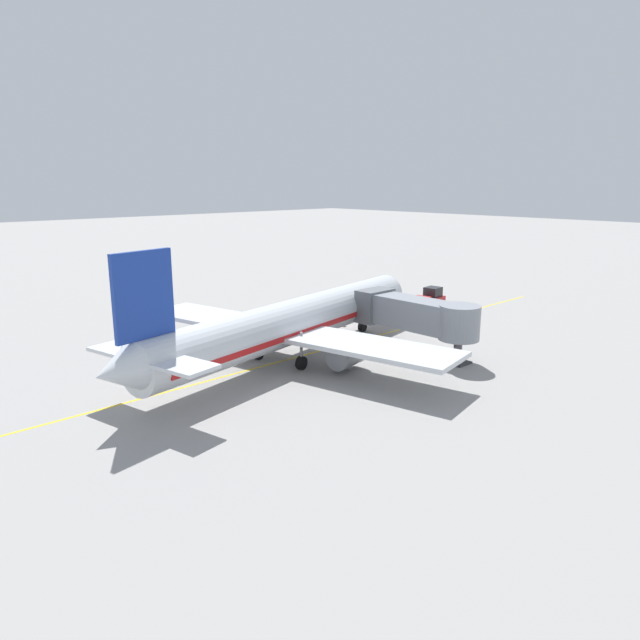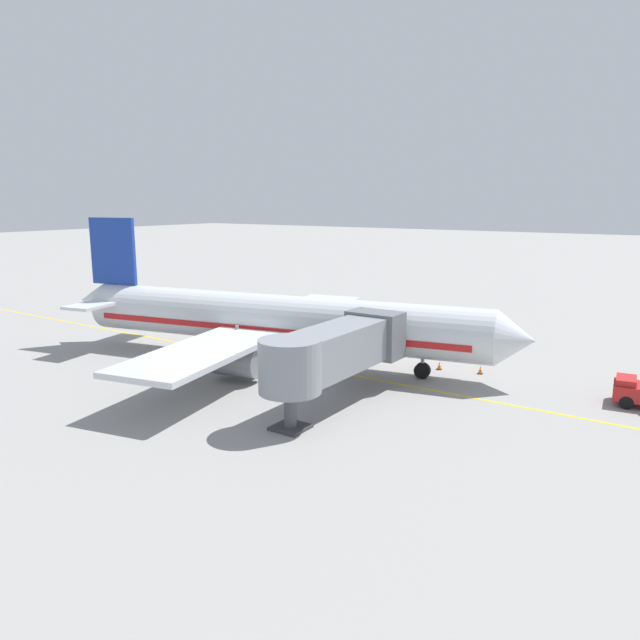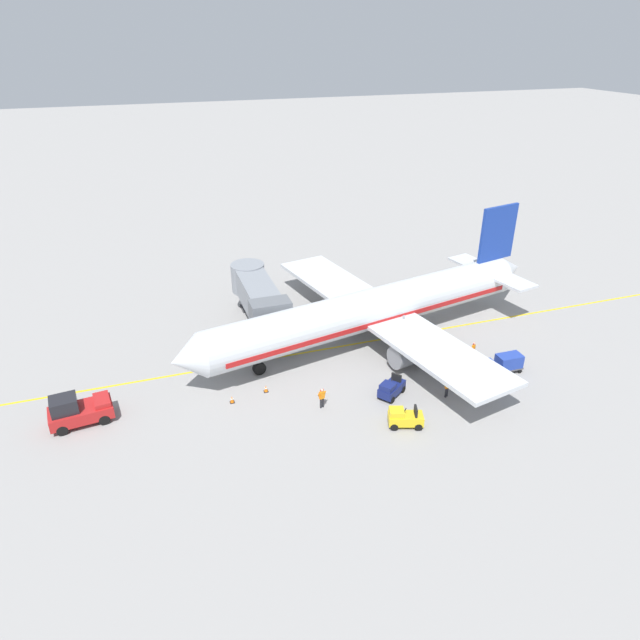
% 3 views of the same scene
% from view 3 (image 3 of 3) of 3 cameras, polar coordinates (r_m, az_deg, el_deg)
% --- Properties ---
extents(ground_plane, '(400.00, 400.00, 0.00)m').
position_cam_3_polar(ground_plane, '(52.31, 5.28, -2.14)').
color(ground_plane, gray).
extents(gate_lead_in_line, '(0.24, 80.00, 0.01)m').
position_cam_3_polar(gate_lead_in_line, '(52.31, 5.28, -2.14)').
color(gate_lead_in_line, gold).
rests_on(gate_lead_in_line, ground).
extents(parked_airliner, '(30.43, 37.13, 10.63)m').
position_cam_3_polar(parked_airliner, '(51.00, 5.43, 1.08)').
color(parked_airliner, silver).
rests_on(parked_airliner, ground).
extents(jet_bridge, '(11.90, 3.50, 4.98)m').
position_cam_3_polar(jet_bridge, '(53.27, -6.32, 2.55)').
color(jet_bridge, gray).
rests_on(jet_bridge, ground).
extents(pushback_tractor, '(2.71, 4.63, 2.40)m').
position_cam_3_polar(pushback_tractor, '(44.90, -23.38, -8.43)').
color(pushback_tractor, '#B21E1E').
rests_on(pushback_tractor, ground).
extents(baggage_tug_lead, '(2.43, 2.73, 1.62)m').
position_cam_3_polar(baggage_tug_lead, '(44.64, 7.25, -6.89)').
color(baggage_tug_lead, navy).
rests_on(baggage_tug_lead, ground).
extents(baggage_tug_trailing, '(1.96, 2.75, 1.62)m').
position_cam_3_polar(baggage_tug_trailing, '(41.69, 8.58, -9.79)').
color(baggage_tug_trailing, gold).
rests_on(baggage_tug_trailing, ground).
extents(baggage_cart_front, '(1.34, 2.91, 1.58)m').
position_cam_3_polar(baggage_cart_front, '(47.97, 16.17, -4.88)').
color(baggage_cart_front, '#4C4C51').
rests_on(baggage_cart_front, ground).
extents(baggage_cart_second_in_train, '(1.34, 2.91, 1.58)m').
position_cam_3_polar(baggage_cart_second_in_train, '(49.75, 18.65, -4.03)').
color(baggage_cart_second_in_train, '#4C4C51').
rests_on(baggage_cart_second_in_train, ground).
extents(ground_crew_wing_walker, '(0.33, 0.72, 1.69)m').
position_cam_3_polar(ground_crew_wing_walker, '(42.89, 0.20, -7.84)').
color(ground_crew_wing_walker, '#232328').
rests_on(ground_crew_wing_walker, ground).
extents(ground_crew_loader, '(0.42, 0.68, 1.69)m').
position_cam_3_polar(ground_crew_loader, '(45.16, 12.80, -6.61)').
color(ground_crew_loader, '#232328').
rests_on(ground_crew_loader, ground).
extents(ground_crew_marshaller, '(0.55, 0.60, 1.69)m').
position_cam_3_polar(ground_crew_marshaller, '(50.60, 15.32, -2.95)').
color(ground_crew_marshaller, '#232328').
rests_on(ground_crew_marshaller, ground).
extents(safety_cone_nose_left, '(0.36, 0.36, 0.59)m').
position_cam_3_polar(safety_cone_nose_left, '(44.31, -8.94, -7.98)').
color(safety_cone_nose_left, black).
rests_on(safety_cone_nose_left, ground).
extents(safety_cone_nose_right, '(0.36, 0.36, 0.59)m').
position_cam_3_polar(safety_cone_nose_right, '(44.45, 0.08, -7.46)').
color(safety_cone_nose_right, black).
rests_on(safety_cone_nose_right, ground).
extents(safety_cone_wing_tip, '(0.36, 0.36, 0.59)m').
position_cam_3_polar(safety_cone_wing_tip, '(45.19, -5.52, -6.96)').
color(safety_cone_wing_tip, black).
rests_on(safety_cone_wing_tip, ground).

